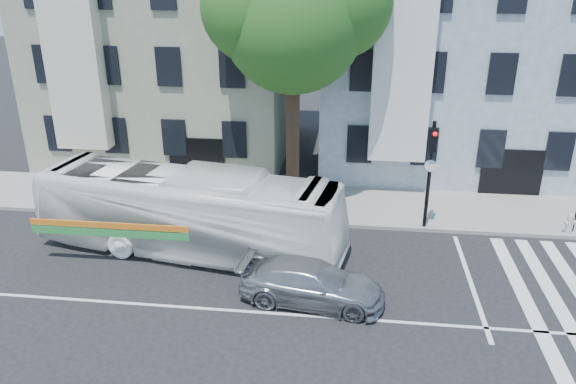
% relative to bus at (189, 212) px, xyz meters
% --- Properties ---
extents(ground, '(120.00, 120.00, 0.00)m').
position_rel_bus_xyz_m(ground, '(3.10, -3.49, -1.53)').
color(ground, black).
rests_on(ground, ground).
extents(sidewalk_far, '(80.00, 4.00, 0.15)m').
position_rel_bus_xyz_m(sidewalk_far, '(3.10, 4.51, -1.46)').
color(sidewalk_far, gray).
rests_on(sidewalk_far, ground).
extents(building_left, '(12.00, 10.00, 11.00)m').
position_rel_bus_xyz_m(building_left, '(-3.90, 11.51, 3.97)').
color(building_left, gray).
rests_on(building_left, ground).
extents(building_right, '(12.00, 10.00, 11.00)m').
position_rel_bus_xyz_m(building_right, '(10.10, 11.51, 3.97)').
color(building_right, gray).
rests_on(building_right, ground).
extents(street_tree, '(7.30, 5.90, 11.10)m').
position_rel_bus_xyz_m(street_tree, '(3.16, 5.24, 6.30)').
color(street_tree, '#2D2116').
rests_on(street_tree, ground).
extents(bus, '(4.44, 11.30, 3.07)m').
position_rel_bus_xyz_m(bus, '(0.00, 0.00, 0.00)').
color(bus, white).
rests_on(bus, ground).
extents(sedan, '(2.33, 4.61, 1.28)m').
position_rel_bus_xyz_m(sedan, '(4.54, -2.70, -0.89)').
color(sedan, '#A2A3A9').
rests_on(sedan, ground).
extents(hedge, '(8.34, 3.42, 0.70)m').
position_rel_bus_xyz_m(hedge, '(-1.61, 2.89, -1.03)').
color(hedge, '#24541B').
rests_on(hedge, sidewalk_far).
extents(traffic_signal, '(0.44, 0.53, 4.34)m').
position_rel_bus_xyz_m(traffic_signal, '(8.48, 2.63, 1.27)').
color(traffic_signal, black).
rests_on(traffic_signal, ground).
extents(fire_hydrant, '(0.45, 0.27, 0.79)m').
position_rel_bus_xyz_m(fire_hydrant, '(13.83, 2.81, -0.98)').
color(fire_hydrant, '#BAB9B5').
rests_on(fire_hydrant, sidewalk_far).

